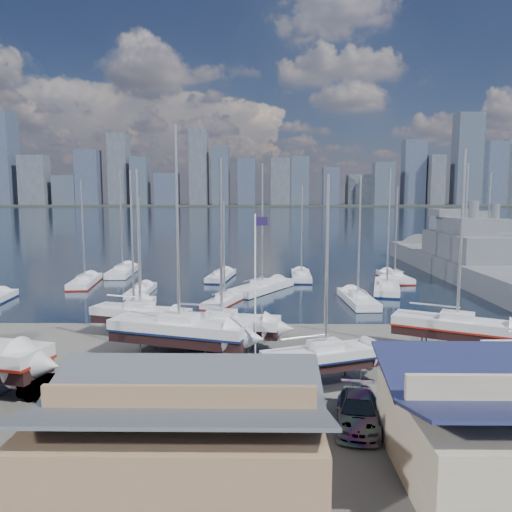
{
  "coord_description": "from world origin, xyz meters",
  "views": [
    {
      "loc": [
        3.54,
        -46.4,
        12.1
      ],
      "look_at": [
        2.87,
        8.0,
        5.55
      ],
      "focal_mm": 35.0,
      "sensor_mm": 36.0,
      "label": 1
    }
  ],
  "objects_px": {
    "naval_ship_west": "(486,255)",
    "flagpole": "(256,277)",
    "naval_ship_east": "(463,265)",
    "car_a": "(117,388)"
  },
  "relations": [
    {
      "from": "naval_ship_west",
      "to": "car_a",
      "type": "relative_size",
      "value": 10.0
    },
    {
      "from": "naval_ship_west",
      "to": "car_a",
      "type": "xyz_separation_m",
      "value": [
        -48.58,
        -60.07,
        -0.96
      ]
    },
    {
      "from": "naval_ship_west",
      "to": "naval_ship_east",
      "type": "bearing_deg",
      "value": 139.18
    },
    {
      "from": "naval_ship_west",
      "to": "flagpole",
      "type": "bearing_deg",
      "value": 136.72
    },
    {
      "from": "naval_ship_west",
      "to": "flagpole",
      "type": "xyz_separation_m",
      "value": [
        -40.35,
        -52.21,
        4.5
      ]
    },
    {
      "from": "naval_ship_east",
      "to": "naval_ship_west",
      "type": "bearing_deg",
      "value": -35.04
    },
    {
      "from": "naval_ship_west",
      "to": "flagpole",
      "type": "relative_size",
      "value": 3.81
    },
    {
      "from": "car_a",
      "to": "flagpole",
      "type": "bearing_deg",
      "value": 45.81
    },
    {
      "from": "naval_ship_west",
      "to": "car_a",
      "type": "height_order",
      "value": "naval_ship_west"
    },
    {
      "from": "naval_ship_east",
      "to": "flagpole",
      "type": "height_order",
      "value": "naval_ship_east"
    }
  ]
}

